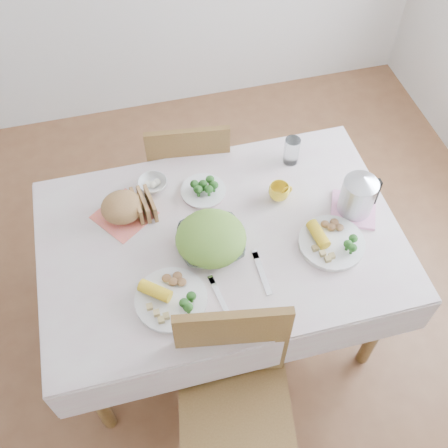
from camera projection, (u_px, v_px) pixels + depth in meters
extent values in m
plane|color=brown|center=(221.00, 319.00, 2.80)|extent=(3.60, 3.60, 0.00)
cube|color=brown|center=(221.00, 284.00, 2.50)|extent=(1.40, 0.90, 0.75)
cube|color=beige|center=(221.00, 238.00, 2.19)|extent=(1.50, 1.00, 0.01)
cube|color=brown|center=(236.00, 420.00, 2.03)|extent=(0.51, 0.51, 0.97)
cube|color=brown|center=(189.00, 168.00, 2.82)|extent=(0.46, 0.46, 0.91)
imported|color=white|center=(211.00, 242.00, 2.13)|extent=(0.28, 0.28, 0.07)
cylinder|color=white|center=(171.00, 300.00, 2.00)|extent=(0.38, 0.38, 0.02)
cylinder|color=white|center=(331.00, 243.00, 2.15)|extent=(0.33, 0.33, 0.02)
cylinder|color=beige|center=(203.00, 191.00, 2.32)|extent=(0.23, 0.23, 0.02)
cube|color=#F06F5C|center=(124.00, 215.00, 2.25)|extent=(0.30, 0.30, 0.00)
ellipsoid|color=olive|center=(122.00, 207.00, 2.20)|extent=(0.22, 0.22, 0.11)
imported|color=white|center=(153.00, 184.00, 2.33)|extent=(0.16, 0.16, 0.04)
imported|color=yellow|center=(279.00, 192.00, 2.28)|extent=(0.11, 0.11, 0.07)
cylinder|color=white|center=(292.00, 151.00, 2.39)|extent=(0.09, 0.09, 0.13)
cube|color=pink|center=(353.00, 209.00, 2.26)|extent=(0.25, 0.25, 0.01)
cylinder|color=#B2B5BA|center=(359.00, 193.00, 2.17)|extent=(0.15, 0.15, 0.20)
cube|color=silver|center=(219.00, 297.00, 2.01)|extent=(0.05, 0.18, 0.00)
cube|color=silver|center=(262.00, 273.00, 2.08)|extent=(0.03, 0.20, 0.00)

